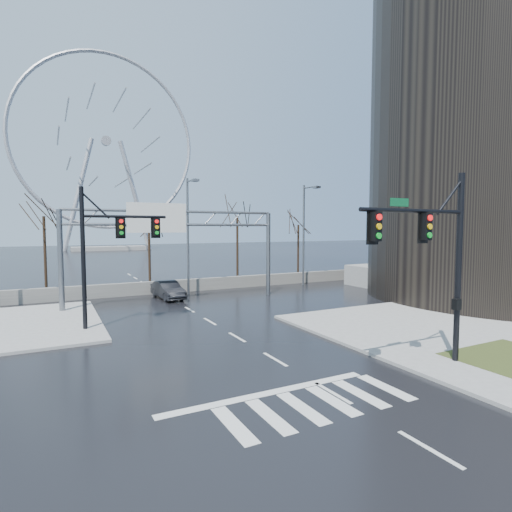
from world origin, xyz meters
TOP-DOWN VIEW (x-y plane):
  - ground at (0.00, 0.00)m, footprint 260.00×260.00m
  - sidewalk_right_ext at (10.00, 2.00)m, footprint 12.00×10.00m
  - sidewalk_far at (-11.00, 12.00)m, footprint 10.00×12.00m
  - tower_podium at (29.00, 8.00)m, footprint 22.00×18.00m
  - barrier_wall at (0.00, 20.00)m, footprint 52.00×0.50m
  - signal_mast_near at (5.14, -4.04)m, footprint 5.52×0.41m
  - signal_mast_far at (-5.87, 8.96)m, footprint 4.72×0.41m
  - sign_gantry at (-0.38, 14.96)m, footprint 16.36×0.40m
  - streetlight_mid at (2.00, 18.16)m, footprint 0.50×2.55m
  - streetlight_right at (14.00, 18.16)m, footprint 0.50×2.55m
  - tree_left at (-9.00, 23.50)m, footprint 3.75×3.75m
  - tree_center at (0.00, 24.50)m, footprint 3.25×3.25m
  - tree_right at (9.00, 23.50)m, footprint 3.90×3.90m
  - tree_far_right at (17.00, 24.00)m, footprint 3.40×3.40m
  - ferris_wheel at (5.00, 95.00)m, footprint 45.00×6.00m
  - car at (-0.20, 17.00)m, footprint 1.94×4.53m

SIDE VIEW (x-z plane):
  - ground at x=0.00m, z-range 0.00..0.00m
  - sidewalk_right_ext at x=10.00m, z-range 0.00..0.15m
  - sidewalk_far at x=-11.00m, z-range 0.00..0.15m
  - barrier_wall at x=0.00m, z-range 0.00..1.10m
  - car at x=-0.20m, z-range 0.00..1.45m
  - tower_podium at x=29.00m, z-range 0.00..2.00m
  - signal_mast_far at x=-5.87m, z-range 0.83..8.83m
  - signal_mast_near at x=5.14m, z-range 0.87..8.87m
  - tree_center at x=0.00m, z-range 1.92..8.42m
  - sign_gantry at x=-0.38m, z-range 1.38..8.98m
  - tree_far_right at x=17.00m, z-range 2.01..8.81m
  - streetlight_mid at x=2.00m, z-range 0.89..10.89m
  - streetlight_right at x=14.00m, z-range 0.89..10.89m
  - tree_left at x=-9.00m, z-range 2.23..9.73m
  - tree_right at x=9.00m, z-range 2.32..10.12m
  - ferris_wheel at x=5.00m, z-range 0.68..51.59m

